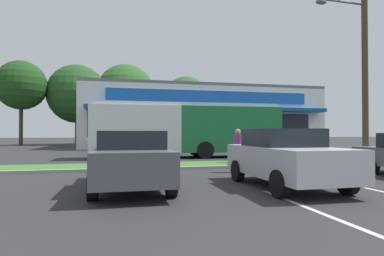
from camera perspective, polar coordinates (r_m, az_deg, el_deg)
The scene contains 15 objects.
grass_median at distance 15.25m, azimuth 10.17°, elevation -6.21°, with size 56.00×2.20×0.12m, color #427A2D.
curb_lip at distance 14.14m, azimuth 12.12°, elevation -6.62°, with size 56.00×0.24×0.12m, color #99968C.
parking_stripe_0 at distance 6.49m, azimuth 22.10°, elevation -13.84°, with size 0.12×4.80×0.01m, color silver.
storefront_building at distance 37.01m, azimuth 0.95°, elevation 1.78°, with size 24.96×13.17×6.46m.
tree_far_left at distance 44.60m, azimuth -27.94°, elevation 6.66°, with size 5.96×5.96×10.30m.
tree_left at distance 45.27m, azimuth -19.67°, elevation 5.68°, with size 7.67×7.67×10.50m.
tree_mid_left at distance 46.91m, azimuth -11.64°, elevation 6.03°, with size 8.17×8.17×11.25m.
tree_mid at distance 43.99m, azimuth -1.03°, elevation 5.18°, with size 6.04×6.04×9.21m.
utility_pole at distance 18.99m, azimuth 27.94°, elevation 12.76°, with size 3.03×2.40×11.15m.
city_bus at distance 19.52m, azimuth -0.93°, elevation -0.07°, with size 11.32×2.81×3.25m.
bus_stop_bench at distance 12.18m, azimuth -9.36°, elevation -5.45°, with size 1.60×0.45×0.95m.
car_0 at distance 28.98m, azimuth 17.30°, elevation -2.20°, with size 4.45×1.94×1.61m.
car_2 at distance 8.72m, azimuth -10.77°, elevation -5.35°, with size 1.94×4.58×1.52m.
car_3 at distance 9.18m, azimuth 16.10°, elevation -4.97°, with size 1.99×4.23×1.59m.
pedestrian_near_bench at distance 12.29m, azimuth 8.12°, elevation -3.94°, with size 0.33×0.33×1.63m.
Camera 1 is at (-5.94, 0.02, 1.46)m, focal length 30.18 mm.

